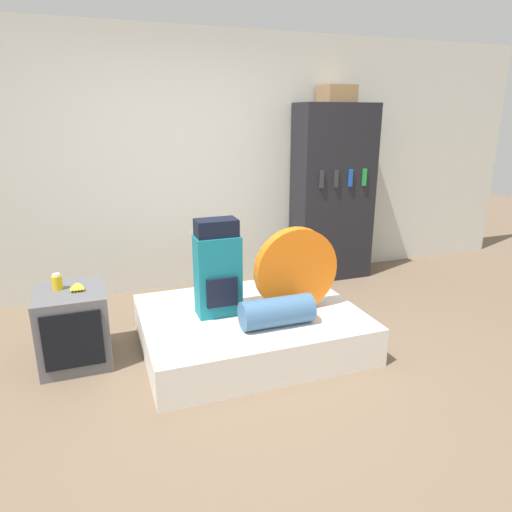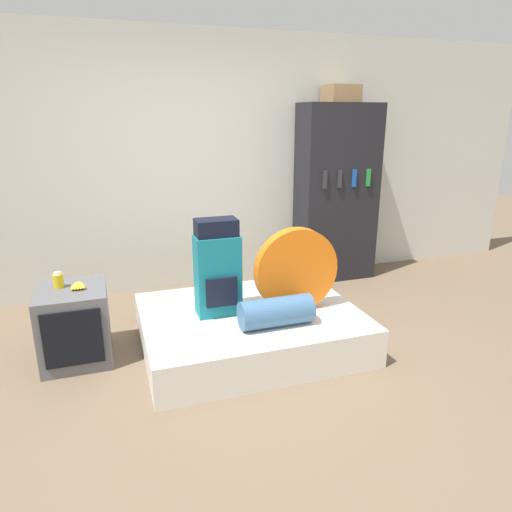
# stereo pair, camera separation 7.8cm
# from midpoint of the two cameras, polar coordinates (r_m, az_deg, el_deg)

# --- Properties ---
(ground_plane) EXTENTS (16.00, 16.00, 0.00)m
(ground_plane) POSITION_cam_midpoint_polar(r_m,az_deg,el_deg) (3.29, 2.03, -15.58)
(ground_plane) COLOR brown
(wall_back) EXTENTS (8.00, 0.05, 2.60)m
(wall_back) POSITION_cam_midpoint_polar(r_m,az_deg,el_deg) (4.82, -6.78, 11.32)
(wall_back) COLOR silver
(wall_back) RESTS_ON ground_plane
(bed) EXTENTS (1.68, 1.32, 0.30)m
(bed) POSITION_cam_midpoint_polar(r_m,az_deg,el_deg) (3.70, -0.14, -8.97)
(bed) COLOR silver
(bed) RESTS_ON ground_plane
(backpack) EXTENTS (0.34, 0.23, 0.75)m
(backpack) POSITION_cam_midpoint_polar(r_m,az_deg,el_deg) (3.48, -4.19, -1.66)
(backpack) COLOR #14707F
(backpack) RESTS_ON bed
(tent_bag) EXTENTS (0.67, 0.10, 0.67)m
(tent_bag) POSITION_cam_midpoint_polar(r_m,az_deg,el_deg) (3.55, 5.65, -1.77)
(tent_bag) COLOR orange
(tent_bag) RESTS_ON bed
(sleeping_roll) EXTENTS (0.54, 0.22, 0.22)m
(sleeping_roll) POSITION_cam_midpoint_polar(r_m,az_deg,el_deg) (3.36, 3.20, -7.00)
(sleeping_roll) COLOR #3D668E
(sleeping_roll) RESTS_ON bed
(television) EXTENTS (0.49, 0.55, 0.57)m
(television) POSITION_cam_midpoint_polar(r_m,az_deg,el_deg) (3.69, -21.13, -7.98)
(television) COLOR #5B5B60
(television) RESTS_ON ground_plane
(canister) EXTENTS (0.07, 0.07, 0.12)m
(canister) POSITION_cam_midpoint_polar(r_m,az_deg,el_deg) (3.63, -22.92, -2.83)
(canister) COLOR gold
(canister) RESTS_ON television
(banana_bunch) EXTENTS (0.12, 0.16, 0.03)m
(banana_bunch) POSITION_cam_midpoint_polar(r_m,az_deg,el_deg) (3.58, -20.75, -3.47)
(banana_bunch) COLOR yellow
(banana_bunch) RESTS_ON television
(bookshelf) EXTENTS (0.85, 0.43, 1.91)m
(bookshelf) POSITION_cam_midpoint_polar(r_m,az_deg,el_deg) (5.15, 10.44, 7.65)
(bookshelf) COLOR black
(bookshelf) RESTS_ON ground_plane
(cardboard_box) EXTENTS (0.33, 0.30, 0.17)m
(cardboard_box) POSITION_cam_midpoint_polar(r_m,az_deg,el_deg) (5.12, 11.04, 19.28)
(cardboard_box) COLOR #99754C
(cardboard_box) RESTS_ON bookshelf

